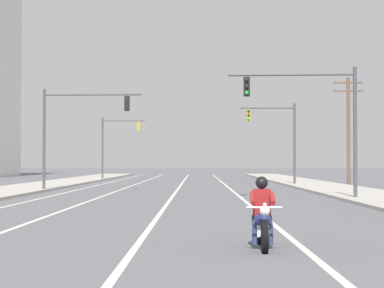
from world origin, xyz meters
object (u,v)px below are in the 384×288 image
(utility_pole_right_far, at_px, (348,126))
(motorcycle_with_rider, at_px, (262,219))
(traffic_signal_near_right, at_px, (317,111))
(traffic_signal_mid_left, at_px, (115,139))
(traffic_signal_near_left, at_px, (73,122))
(traffic_signal_mid_right, at_px, (279,132))

(utility_pole_right_far, bearing_deg, motorcycle_with_rider, -104.13)
(traffic_signal_near_right, height_order, traffic_signal_mid_left, same)
(traffic_signal_near_right, height_order, traffic_signal_near_left, same)
(motorcycle_with_rider, distance_m, utility_pole_right_far, 42.42)
(motorcycle_with_rider, relative_size, utility_pole_right_far, 0.26)
(utility_pole_right_far, bearing_deg, traffic_signal_near_right, -105.39)
(traffic_signal_mid_right, relative_size, traffic_signal_mid_left, 1.00)
(traffic_signal_near_left, bearing_deg, traffic_signal_mid_right, 38.29)
(traffic_signal_near_right, bearing_deg, utility_pole_right_far, 74.61)
(traffic_signal_mid_left, bearing_deg, traffic_signal_mid_right, -49.39)
(motorcycle_with_rider, distance_m, traffic_signal_mid_right, 40.30)
(motorcycle_with_rider, bearing_deg, utility_pole_right_far, 75.87)
(traffic_signal_near_right, relative_size, traffic_signal_near_left, 1.00)
(traffic_signal_near_right, bearing_deg, traffic_signal_mid_left, 110.08)
(traffic_signal_mid_left, bearing_deg, traffic_signal_near_left, -88.69)
(traffic_signal_near_left, relative_size, traffic_signal_mid_left, 1.00)
(traffic_signal_near_left, bearing_deg, motorcycle_with_rider, -73.00)
(traffic_signal_near_right, distance_m, traffic_signal_mid_left, 40.08)
(traffic_signal_near_right, distance_m, traffic_signal_mid_right, 20.91)
(traffic_signal_mid_right, distance_m, traffic_signal_mid_left, 22.05)
(traffic_signal_mid_right, bearing_deg, traffic_signal_mid_left, 130.61)
(traffic_signal_near_right, bearing_deg, traffic_signal_mid_right, 88.37)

